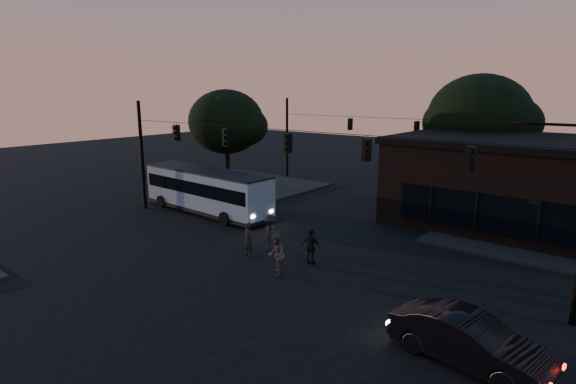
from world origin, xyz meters
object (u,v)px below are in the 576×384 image
Objects in this scene: bus at (206,189)px; pedestrian_a at (248,240)px; building at (529,183)px; pedestrian_b at (276,254)px; pedestrian_c at (311,247)px; pedestrian_d at (270,233)px; car at (469,340)px.

bus is 9.10m from pedestrian_a.
building is 1.45× the size of bus.
pedestrian_c is at bearing 131.40° from pedestrian_b.
pedestrian_c is 2.78m from pedestrian_d.
pedestrian_a is at bearing -26.30° from bus.
building is at bearing -82.71° from pedestrian_d.
pedestrian_a is 3.25m from pedestrian_c.
car is at bearing 44.47° from pedestrian_b.
bus is 2.26× the size of car.
pedestrian_b is (-8.90, 1.54, 0.19)m from car.
building is 16.95m from car.
bus is (-17.64, -10.04, -1.04)m from building.
car is at bearing -155.45° from pedestrian_d.
pedestrian_a is at bearing -144.01° from pedestrian_b.
pedestrian_a is 2.72m from pedestrian_b.
building is 3.27× the size of car.
pedestrian_c is at bearing -13.91° from bus.
pedestrian_c is at bearing 32.54° from pedestrian_a.
building is at bearing 67.81° from pedestrian_a.
building is 8.86× the size of pedestrian_c.
pedestrian_c is (3.04, 1.15, -0.00)m from pedestrian_a.
pedestrian_a is (-11.49, 2.40, 0.10)m from car.
bus is 6.13× the size of pedestrian_c.
bus is at bearing 78.12° from car.
pedestrian_d is (8.26, -2.91, -0.72)m from bus.
pedestrian_d is at bearing 90.61° from pedestrian_a.
pedestrian_b reaches higher than pedestrian_c.
pedestrian_c is at bearing 74.28° from car.
pedestrian_b reaches higher than car.
pedestrian_b is (10.56, -5.15, -0.71)m from bus.
pedestrian_c reaches higher than car.
pedestrian_b is at bearing -114.97° from building.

